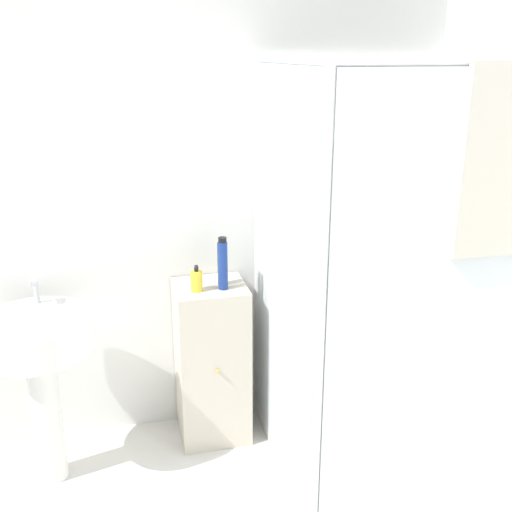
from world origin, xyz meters
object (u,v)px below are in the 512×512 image
(soap_dispenser, at_px, (197,281))
(shampoo_bottle_tall_black, at_px, (222,262))
(sink, at_px, (39,354))
(shampoo_bottle_blue, at_px, (223,264))

(soap_dispenser, height_order, shampoo_bottle_tall_black, shampoo_bottle_tall_black)
(sink, bearing_deg, shampoo_bottle_blue, 6.87)
(soap_dispenser, xyz_separation_m, shampoo_bottle_tall_black, (0.14, 0.06, 0.06))
(sink, distance_m, soap_dispenser, 0.78)
(sink, distance_m, shampoo_bottle_tall_black, 0.94)
(soap_dispenser, bearing_deg, shampoo_bottle_blue, -2.04)
(shampoo_bottle_blue, bearing_deg, sink, -173.13)
(shampoo_bottle_tall_black, distance_m, shampoo_bottle_blue, 0.06)
(shampoo_bottle_tall_black, bearing_deg, soap_dispenser, -157.94)
(sink, xyz_separation_m, soap_dispenser, (0.74, 0.11, 0.24))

